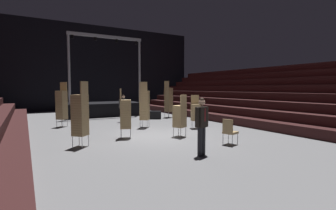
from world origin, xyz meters
The scene contains 15 objects.
ground_plane centered at (0.00, 0.00, -0.05)m, with size 22.00×30.00×0.10m, color slate.
arena_end_wall centered at (0.00, 15.00, 4.00)m, with size 22.00×0.30×8.00m, color black.
bleacher_bank_right centered at (8.00, 1.00, 1.80)m, with size 6.00×24.00×3.60m.
stage_riser centered at (0.00, 9.39, 0.59)m, with size 5.50×3.13×5.75m.
man_with_tie centered at (-0.41, -3.35, 1.01)m, with size 0.56×0.36×1.78m.
chair_stack_front_left centered at (-3.42, -0.33, 1.15)m, with size 0.62×0.62×2.31m.
chair_stack_front_right centered at (-1.50, 0.36, 1.03)m, with size 0.57×0.57×2.05m.
chair_stack_mid_left centered at (0.62, -0.50, 0.90)m, with size 0.57×0.57×1.79m.
chair_stack_mid_right centered at (2.50, 0.94, 0.86)m, with size 0.58×0.58×1.71m.
chair_stack_mid_centre centered at (-3.39, 4.92, 1.19)m, with size 0.62×0.62×2.39m.
chair_stack_rear_left centered at (0.35, 2.51, 1.19)m, with size 0.62×0.62×2.39m.
chair_stack_rear_right centered at (3.70, 5.82, 1.28)m, with size 0.56×0.56×2.56m.
crew_worker_near_stage centered at (0.10, 5.06, 0.93)m, with size 0.51×0.43×1.66m.
equipment_road_case centered at (2.46, 5.56, 0.26)m, with size 0.90×0.60×0.52m, color black.
loose_chair_near_man centered at (1.36, -2.70, 0.53)m, with size 0.55×0.55×0.95m.
Camera 1 is at (-5.08, -9.42, 2.08)m, focal length 26.75 mm.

